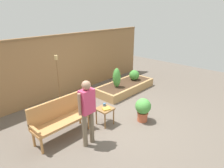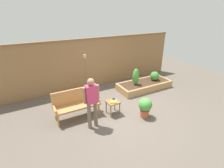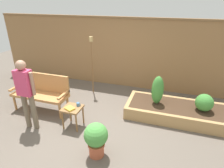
% 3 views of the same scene
% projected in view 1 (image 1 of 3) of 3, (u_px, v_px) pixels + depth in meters
% --- Properties ---
extents(ground_plane, '(14.00, 14.00, 0.00)m').
position_uv_depth(ground_plane, '(115.00, 121.00, 5.53)').
color(ground_plane, '#60564C').
extents(fence_back, '(8.40, 0.14, 2.16)m').
position_uv_depth(fence_back, '(59.00, 66.00, 6.79)').
color(fence_back, olive).
rests_on(fence_back, ground_plane).
extents(garden_bench, '(1.44, 0.48, 0.94)m').
position_uv_depth(garden_bench, '(60.00, 116.00, 4.71)').
color(garden_bench, '#B77F47').
rests_on(garden_bench, ground_plane).
extents(side_table, '(0.40, 0.40, 0.48)m').
position_uv_depth(side_table, '(105.00, 111.00, 5.24)').
color(side_table, olive).
rests_on(side_table, ground_plane).
extents(cup_on_table, '(0.11, 0.07, 0.08)m').
position_uv_depth(cup_on_table, '(104.00, 105.00, 5.33)').
color(cup_on_table, teal).
rests_on(cup_on_table, side_table).
extents(book_on_table, '(0.24, 0.21, 0.04)m').
position_uv_depth(book_on_table, '(106.00, 109.00, 5.15)').
color(book_on_table, gold).
rests_on(book_on_table, side_table).
extents(potted_boxwood, '(0.43, 0.43, 0.68)m').
position_uv_depth(potted_boxwood, '(143.00, 108.00, 5.39)').
color(potted_boxwood, '#B75638').
rests_on(potted_boxwood, ground_plane).
extents(raised_planter_bed, '(2.40, 1.00, 0.30)m').
position_uv_depth(raised_planter_bed, '(125.00, 87.00, 7.53)').
color(raised_planter_bed, '#AD8451').
rests_on(raised_planter_bed, ground_plane).
extents(shrub_near_bench, '(0.28, 0.28, 0.71)m').
position_uv_depth(shrub_near_bench, '(117.00, 78.00, 7.00)').
color(shrub_near_bench, brown).
rests_on(shrub_near_bench, raised_planter_bed).
extents(shrub_far_corner, '(0.40, 0.40, 0.40)m').
position_uv_depth(shrub_far_corner, '(134.00, 75.00, 7.77)').
color(shrub_far_corner, brown).
rests_on(shrub_far_corner, raised_planter_bed).
extents(tiki_torch, '(0.10, 0.10, 1.68)m').
position_uv_depth(tiki_torch, '(58.00, 73.00, 5.89)').
color(tiki_torch, brown).
rests_on(tiki_torch, ground_plane).
extents(person_by_bench, '(0.47, 0.20, 1.56)m').
position_uv_depth(person_by_bench, '(87.00, 108.00, 4.26)').
color(person_by_bench, '#70604C').
rests_on(person_by_bench, ground_plane).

